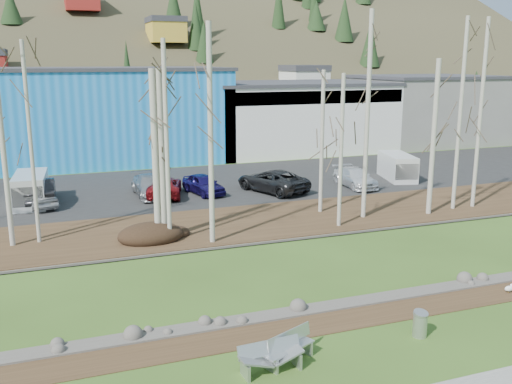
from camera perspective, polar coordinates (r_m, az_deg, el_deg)
name	(u,v)px	position (r m, az deg, el deg)	size (l,w,h in m)	color
ground	(432,335)	(20.35, 17.16, -13.51)	(200.00, 200.00, 0.00)	#334D1A
dirt_strip	(396,309)	(21.87, 13.81, -11.33)	(80.00, 1.80, 0.03)	#382616
near_bank_rocks	(381,299)	(22.64, 12.38, -10.43)	(80.00, 0.80, 0.50)	#47423D
river	(331,264)	(25.92, 7.52, -7.16)	(80.00, 8.00, 0.90)	black
far_bank_rocks	(294,238)	(29.41, 3.83, -4.61)	(80.00, 0.80, 0.46)	#47423D
far_bank	(271,221)	(32.21, 1.53, -2.87)	(80.00, 7.00, 0.15)	#382616
parking_lot	(219,184)	(41.86, -3.77, 0.83)	(80.00, 14.00, 0.14)	black
building_blue	(111,114)	(53.78, -14.33, 7.57)	(20.40, 12.24, 8.30)	blue
building_white	(293,116)	(58.46, 3.68, 7.62)	(18.36, 12.24, 6.80)	silver
building_grey	(425,109)	(66.51, 16.53, 7.98)	(14.28, 12.24, 7.30)	slate
hillside	(113,6)	(99.33, -14.08, 17.63)	(160.00, 72.00, 35.00)	#332E1D
bench_intact	(289,347)	(17.84, 3.30, -15.23)	(1.88, 1.22, 0.91)	#B2B5B7
bench_damaged	(271,357)	(17.34, 1.47, -16.16)	(1.99, 0.76, 0.87)	#B2B5B7
litter_bin	(420,325)	(19.98, 16.08, -12.67)	(0.47, 0.47, 0.81)	#B2B5B7
seagull	(509,288)	(24.72, 24.00, -8.79)	(0.47, 0.22, 0.34)	gold
dirt_mound	(151,234)	(28.94, -10.50, -4.13)	(3.27, 2.31, 0.64)	black
birch_0	(2,136)	(29.09, -24.07, 5.15)	(0.25, 0.25, 10.65)	beige
birch_1	(31,144)	(29.22, -21.60, 4.45)	(0.19, 0.19, 9.69)	beige
birch_2	(162,156)	(28.22, -9.43, 3.57)	(0.32, 0.32, 8.39)	beige
birch_3	(167,144)	(27.59, -8.92, 4.81)	(0.22, 0.22, 9.75)	beige
birch_4	(211,136)	(27.23, -4.57, 5.61)	(0.26, 0.26, 10.50)	beige
birch_5	(322,142)	(33.24, 6.61, 4.94)	(0.22, 0.22, 8.24)	beige
birch_6	(341,151)	(30.45, 8.51, 4.03)	(0.21, 0.21, 8.12)	beige
birch_7	(367,117)	(32.24, 11.08, 7.39)	(0.26, 0.26, 11.42)	beige
birch_8	(434,138)	(34.10, 17.33, 5.18)	(0.28, 0.28, 8.87)	beige
birch_9	(480,115)	(36.60, 21.52, 7.20)	(0.23, 0.23, 11.20)	beige
birch_10	(155,156)	(28.16, -10.05, 3.53)	(0.32, 0.32, 8.39)	beige
birch_11	(460,115)	(35.66, 19.74, 7.21)	(0.23, 0.23, 11.20)	beige
car_0	(38,197)	(37.19, -20.98, -0.44)	(1.53, 3.80, 1.29)	#BABBBD
car_1	(41,191)	(38.17, -20.72, 0.14)	(1.69, 4.85, 1.60)	black
car_2	(164,187)	(38.01, -9.15, 0.54)	(2.13, 4.62, 1.28)	maroon
car_3	(150,186)	(38.24, -10.56, 0.61)	(1.91, 4.70, 1.36)	gray
car_4	(203,184)	(38.34, -5.28, 0.79)	(1.57, 3.91, 1.33)	#170F4E
car_5	(272,181)	(38.89, 1.65, 1.15)	(2.51, 5.44, 1.51)	black
car_6	(355,177)	(41.05, 9.87, 1.44)	(1.82, 4.47, 1.30)	silver
van_white	(398,167)	(44.15, 14.02, 2.44)	(2.83, 4.61, 1.88)	white
van_grey	(31,190)	(37.80, -21.61, 0.20)	(2.13, 4.52, 1.93)	silver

